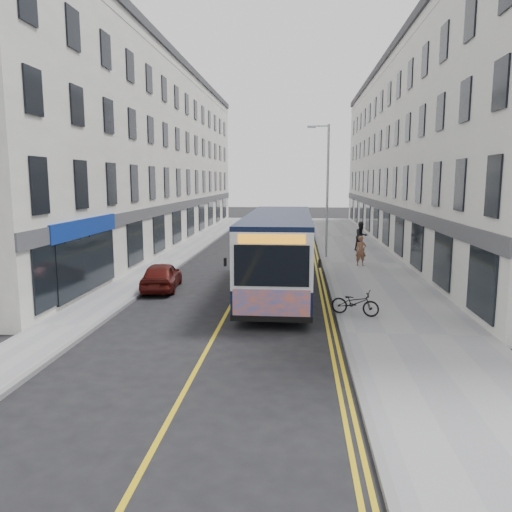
% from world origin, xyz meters
% --- Properties ---
extents(ground, '(140.00, 140.00, 0.00)m').
position_xyz_m(ground, '(0.00, 0.00, 0.00)').
color(ground, black).
rests_on(ground, ground).
extents(pavement_east, '(4.50, 64.00, 0.12)m').
position_xyz_m(pavement_east, '(6.25, 12.00, 0.06)').
color(pavement_east, gray).
rests_on(pavement_east, ground).
extents(pavement_west, '(2.00, 64.00, 0.12)m').
position_xyz_m(pavement_west, '(-5.00, 12.00, 0.06)').
color(pavement_west, gray).
rests_on(pavement_west, ground).
extents(kerb_east, '(0.18, 64.00, 0.13)m').
position_xyz_m(kerb_east, '(4.00, 12.00, 0.07)').
color(kerb_east, slate).
rests_on(kerb_east, ground).
extents(kerb_west, '(0.18, 64.00, 0.13)m').
position_xyz_m(kerb_west, '(-4.00, 12.00, 0.07)').
color(kerb_west, slate).
rests_on(kerb_west, ground).
extents(road_centre_line, '(0.12, 64.00, 0.01)m').
position_xyz_m(road_centre_line, '(0.00, 12.00, 0.00)').
color(road_centre_line, gold).
rests_on(road_centre_line, ground).
extents(road_dbl_yellow_inner, '(0.10, 64.00, 0.01)m').
position_xyz_m(road_dbl_yellow_inner, '(3.55, 12.00, 0.00)').
color(road_dbl_yellow_inner, gold).
rests_on(road_dbl_yellow_inner, ground).
extents(road_dbl_yellow_outer, '(0.10, 64.00, 0.01)m').
position_xyz_m(road_dbl_yellow_outer, '(3.75, 12.00, 0.00)').
color(road_dbl_yellow_outer, gold).
rests_on(road_dbl_yellow_outer, ground).
extents(terrace_east, '(6.00, 46.00, 13.00)m').
position_xyz_m(terrace_east, '(11.50, 21.00, 6.50)').
color(terrace_east, silver).
rests_on(terrace_east, ground).
extents(terrace_west, '(6.00, 46.00, 13.00)m').
position_xyz_m(terrace_west, '(-9.00, 21.00, 6.50)').
color(terrace_west, silver).
rests_on(terrace_west, ground).
extents(streetlamp, '(1.32, 0.18, 8.00)m').
position_xyz_m(streetlamp, '(4.17, 14.00, 4.38)').
color(streetlamp, '#9C9FA5').
rests_on(streetlamp, ground).
extents(city_bus, '(2.69, 11.56, 3.36)m').
position_xyz_m(city_bus, '(1.74, 4.75, 1.84)').
color(city_bus, black).
rests_on(city_bus, ground).
extents(bicycle, '(1.78, 1.11, 0.88)m').
position_xyz_m(bicycle, '(4.56, 0.82, 0.56)').
color(bicycle, black).
rests_on(bicycle, pavement_east).
extents(pedestrian_near, '(0.65, 0.48, 1.63)m').
position_xyz_m(pedestrian_near, '(5.97, 11.02, 0.94)').
color(pedestrian_near, brown).
rests_on(pedestrian_near, pavement_east).
extents(pedestrian_far, '(1.16, 1.08, 1.91)m').
position_xyz_m(pedestrian_far, '(6.69, 16.90, 1.07)').
color(pedestrian_far, black).
rests_on(pedestrian_far, pavement_east).
extents(car_white, '(1.92, 4.82, 1.56)m').
position_xyz_m(car_white, '(1.80, 19.10, 0.78)').
color(car_white, silver).
rests_on(car_white, ground).
extents(car_maroon, '(1.81, 3.74, 1.23)m').
position_xyz_m(car_maroon, '(-3.40, 4.72, 0.62)').
color(car_maroon, '#4A0F0C').
rests_on(car_maroon, ground).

